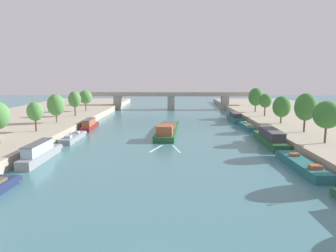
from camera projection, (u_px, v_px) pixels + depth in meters
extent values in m
cube|color=#A89E89|center=(6.00, 127.00, 73.43)|extent=(36.00, 170.00, 1.83)
cube|color=#A89E89|center=(336.00, 128.00, 71.87)|extent=(36.00, 170.00, 1.83)
cube|color=#235633|center=(168.00, 131.00, 69.76)|extent=(5.43, 22.47, 1.10)
cube|color=#235633|center=(171.00, 123.00, 81.05)|extent=(4.03, 1.46, 0.92)
cube|color=#235633|center=(168.00, 128.00, 69.67)|extent=(5.51, 22.48, 0.06)
cube|color=#9E5133|center=(165.00, 130.00, 62.07)|extent=(3.38, 4.62, 1.85)
cube|color=black|center=(166.00, 127.00, 64.22)|extent=(2.50, 0.17, 0.52)
cube|color=brown|center=(168.00, 126.00, 71.83)|extent=(3.91, 11.75, 0.36)
cylinder|color=#232328|center=(168.00, 131.00, 62.96)|extent=(0.07, 0.07, 1.10)
cube|color=silver|center=(176.00, 149.00, 54.48)|extent=(1.68, 5.93, 0.03)
cube|color=silver|center=(156.00, 148.00, 54.75)|extent=(2.32, 5.78, 0.03)
cube|color=#1E284C|center=(11.00, 177.00, 37.02)|extent=(2.27, 1.29, 0.89)
cube|color=gray|center=(40.00, 156.00, 46.88)|extent=(2.07, 11.79, 1.27)
cube|color=gray|center=(56.00, 146.00, 53.02)|extent=(1.96, 1.26, 1.00)
cube|color=gray|center=(40.00, 152.00, 46.78)|extent=(2.11, 11.79, 0.06)
cube|color=#9EBCD6|center=(38.00, 148.00, 46.07)|extent=(1.70, 7.54, 1.54)
cube|color=#4C4C51|center=(38.00, 143.00, 45.94)|extent=(1.82, 7.77, 0.08)
cylinder|color=#232328|center=(31.00, 154.00, 43.19)|extent=(0.07, 0.07, 1.10)
cube|color=gray|center=(73.00, 138.00, 61.97)|extent=(2.18, 10.43, 0.98)
cube|color=gray|center=(81.00, 132.00, 67.44)|extent=(2.07, 1.21, 0.85)
cube|color=gray|center=(73.00, 135.00, 61.88)|extent=(2.23, 10.43, 0.06)
cube|color=#9EBCD6|center=(77.00, 132.00, 64.11)|extent=(1.09, 0.90, 0.40)
cube|color=#9EBCD6|center=(68.00, 137.00, 58.96)|extent=(1.20, 1.10, 0.48)
cylinder|color=#232328|center=(69.00, 135.00, 58.70)|extent=(0.07, 0.07, 1.10)
cube|color=maroon|center=(90.00, 127.00, 75.39)|extent=(2.63, 10.75, 0.98)
cube|color=maroon|center=(95.00, 123.00, 80.99)|extent=(2.14, 1.29, 0.85)
cube|color=maroon|center=(90.00, 125.00, 75.30)|extent=(2.67, 10.75, 0.06)
cube|color=#9E5133|center=(89.00, 122.00, 74.66)|extent=(2.08, 6.90, 1.44)
cube|color=#4C4C51|center=(89.00, 119.00, 74.54)|extent=(2.22, 7.11, 0.08)
cylinder|color=#232328|center=(88.00, 125.00, 72.06)|extent=(0.07, 0.07, 1.10)
cube|color=#23666B|center=(302.00, 165.00, 42.25)|extent=(2.96, 12.88, 1.14)
cube|color=#23666B|center=(284.00, 153.00, 48.91)|extent=(2.55, 1.30, 0.94)
cube|color=#23666B|center=(303.00, 161.00, 42.16)|extent=(3.02, 12.88, 0.06)
cube|color=#9E5133|center=(294.00, 155.00, 44.90)|extent=(1.35, 0.93, 0.40)
cube|color=#9E5133|center=(315.00, 167.00, 38.57)|extent=(1.48, 1.14, 0.48)
cylinder|color=#232328|center=(320.00, 165.00, 38.27)|extent=(0.07, 0.07, 1.10)
cube|color=#235633|center=(270.00, 141.00, 58.51)|extent=(3.40, 14.98, 1.27)
cube|color=#235633|center=(260.00, 133.00, 66.19)|extent=(2.84, 1.34, 1.00)
cube|color=#235633|center=(270.00, 137.00, 58.41)|extent=(3.45, 14.99, 0.06)
cube|color=#38383D|center=(271.00, 134.00, 57.54)|extent=(2.70, 9.61, 1.55)
cube|color=#4C4C51|center=(272.00, 130.00, 57.42)|extent=(2.89, 9.90, 0.08)
cylinder|color=#232328|center=(280.00, 139.00, 53.88)|extent=(0.07, 0.07, 1.10)
cube|color=#23666B|center=(247.00, 127.00, 75.19)|extent=(1.82, 10.18, 1.10)
cube|color=#23666B|center=(242.00, 123.00, 80.54)|extent=(1.66, 1.25, 0.92)
cube|color=#23666B|center=(247.00, 125.00, 75.10)|extent=(1.86, 10.18, 0.06)
cube|color=tan|center=(245.00, 122.00, 77.27)|extent=(0.88, 0.91, 0.40)
cube|color=tan|center=(250.00, 125.00, 72.25)|extent=(0.96, 1.11, 0.48)
cylinder|color=#232328|center=(252.00, 124.00, 71.99)|extent=(0.07, 0.07, 1.10)
cube|color=#23666B|center=(235.00, 119.00, 89.28)|extent=(2.81, 13.00, 1.29)
cube|color=#23666B|center=(231.00, 115.00, 96.00)|extent=(2.48, 1.31, 1.01)
cube|color=#23666B|center=(235.00, 116.00, 89.17)|extent=(2.87, 13.00, 0.06)
cube|color=#38383D|center=(235.00, 115.00, 88.44)|extent=(2.27, 8.33, 1.16)
cube|color=#4C4C51|center=(236.00, 112.00, 88.34)|extent=(2.43, 8.58, 0.08)
cylinder|color=#232328|center=(239.00, 116.00, 85.23)|extent=(0.07, 0.07, 1.10)
cylinder|color=brown|center=(36.00, 124.00, 61.55)|extent=(0.35, 0.35, 3.02)
ellipsoid|color=#4C8942|center=(35.00, 111.00, 61.15)|extent=(3.21, 3.21, 3.84)
cylinder|color=brown|center=(57.00, 117.00, 73.61)|extent=(0.25, 0.25, 2.83)
ellipsoid|color=#4C8942|center=(56.00, 105.00, 73.16)|extent=(4.04, 4.04, 5.20)
cylinder|color=brown|center=(75.00, 110.00, 86.34)|extent=(0.37, 0.37, 3.47)
ellipsoid|color=#4C8942|center=(75.00, 99.00, 85.87)|extent=(3.51, 3.51, 4.48)
cylinder|color=brown|center=(86.00, 106.00, 98.91)|extent=(0.31, 0.31, 3.33)
ellipsoid|color=#4C8942|center=(85.00, 97.00, 98.46)|extent=(4.24, 4.24, 4.34)
cylinder|color=brown|center=(325.00, 133.00, 50.54)|extent=(0.34, 0.34, 3.49)
ellipsoid|color=#387533|center=(327.00, 115.00, 50.06)|extent=(4.37, 4.37, 4.60)
cylinder|color=brown|center=(304.00, 123.00, 60.81)|extent=(0.37, 0.37, 3.52)
ellipsoid|color=#387533|center=(306.00, 107.00, 60.30)|extent=(4.25, 4.25, 5.46)
cylinder|color=brown|center=(281.00, 118.00, 72.34)|extent=(0.32, 0.32, 2.60)
ellipsoid|color=#387533|center=(282.00, 107.00, 71.92)|extent=(4.17, 4.17, 4.97)
cylinder|color=brown|center=(265.00, 110.00, 85.48)|extent=(0.35, 0.35, 3.29)
ellipsoid|color=#387533|center=(265.00, 101.00, 85.04)|extent=(3.48, 3.48, 3.88)
cylinder|color=brown|center=(255.00, 107.00, 96.15)|extent=(0.35, 0.35, 3.18)
ellipsoid|color=#387533|center=(256.00, 97.00, 95.65)|extent=(4.55, 4.55, 5.65)
cube|color=#9E998E|center=(171.00, 95.00, 121.15)|extent=(66.80, 4.40, 0.60)
cube|color=#9E998E|center=(171.00, 94.00, 119.05)|extent=(66.80, 0.30, 0.90)
cube|color=#9E998E|center=(171.00, 93.00, 123.00)|extent=(66.80, 0.30, 0.90)
cube|color=#9E998E|center=(118.00, 103.00, 122.03)|extent=(2.80, 3.60, 5.24)
cube|color=#9E998E|center=(171.00, 103.00, 121.61)|extent=(2.80, 3.60, 5.24)
cube|color=#9E998E|center=(225.00, 103.00, 121.19)|extent=(2.80, 3.60, 5.24)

